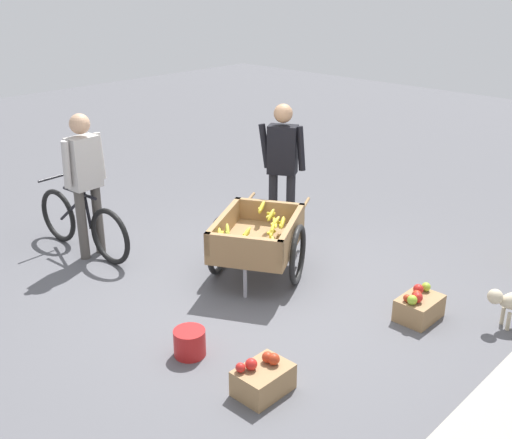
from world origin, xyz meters
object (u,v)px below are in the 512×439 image
bicycle (83,224)px  apple_crate (263,378)px  mixed_fruit_crate (419,306)px  cyclist_person (85,173)px  vendor_person (282,159)px  plastic_bucket (190,343)px  fruit_cart (258,239)px

bicycle → apple_crate: bearing=81.6°
mixed_fruit_crate → cyclist_person: bearing=-69.0°
vendor_person → plastic_bucket: size_ratio=5.99×
bicycle → plastic_bucket: 2.58m
vendor_person → cyclist_person: size_ratio=1.00×
fruit_cart → cyclist_person: 2.08m
vendor_person → apple_crate: bearing=38.6°
fruit_cart → vendor_person: size_ratio=1.09×
plastic_bucket → apple_crate: 0.81m
plastic_bucket → apple_crate: size_ratio=0.63×
plastic_bucket → mixed_fruit_crate: mixed_fruit_crate is taller
bicycle → mixed_fruit_crate: bicycle is taller
vendor_person → fruit_cart: bearing=28.4°
apple_crate → fruit_cart: bearing=-135.5°
cyclist_person → mixed_fruit_crate: 3.83m
cyclist_person → apple_crate: size_ratio=3.79×
apple_crate → mixed_fruit_crate: mixed_fruit_crate is taller
cyclist_person → plastic_bucket: (0.56, 2.36, -0.88)m
fruit_cart → plastic_bucket: bearing=21.7°
bicycle → cyclist_person: 0.67m
vendor_person → apple_crate: vendor_person is taller
fruit_cart → plastic_bucket: 1.62m
vendor_person → mixed_fruit_crate: 2.49m
bicycle → mixed_fruit_crate: size_ratio=3.77×
fruit_cart → vendor_person: vendor_person is taller
plastic_bucket → mixed_fruit_crate: bearing=149.3°
vendor_person → mixed_fruit_crate: (0.59, 2.25, -0.87)m
fruit_cart → cyclist_person: size_ratio=1.09×
cyclist_person → mixed_fruit_crate: bearing=111.0°
apple_crate → bicycle: bearing=-98.4°
fruit_cart → plastic_bucket: fruit_cart is taller
mixed_fruit_crate → plastic_bucket: bearing=-30.7°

